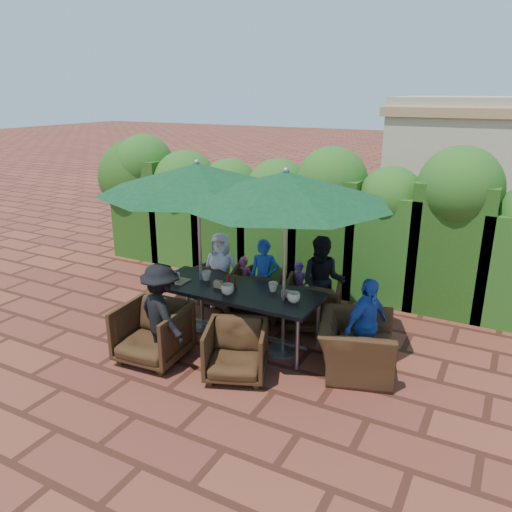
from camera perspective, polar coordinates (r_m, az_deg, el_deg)
The scene contains 30 objects.
ground at distance 7.31m, azimuth -2.00°, elevation -8.68°, with size 80.00×80.00×0.00m, color brown.
dining_table at distance 6.85m, azimuth -2.30°, elevation -4.36°, with size 2.35×0.90×0.75m.
umbrella_left at distance 6.80m, azimuth -6.72°, elevation 8.88°, with size 2.70×2.70×2.46m.
umbrella_right at distance 6.06m, azimuth 3.42°, elevation 7.81°, with size 2.62×2.62×2.46m.
chair_far_left at distance 8.13m, azimuth -3.58°, elevation -2.96°, with size 0.72×0.67×0.74m, color black.
chair_far_mid at distance 7.68m, azimuth 0.16°, elevation -3.94°, with size 0.79×0.74×0.81m, color black.
chair_far_right at distance 7.35m, azimuth 6.52°, elevation -5.13°, with size 0.79×0.74×0.81m, color black.
chair_near_left at distance 6.58m, azimuth -11.75°, elevation -8.28°, with size 0.80×0.75×0.83m, color black.
chair_near_right at distance 6.11m, azimuth -2.31°, elevation -10.52°, with size 0.72×0.67×0.74m, color black.
chair_end_right at distance 6.31m, azimuth 11.44°, elevation -9.11°, with size 1.03×0.67×0.90m, color black.
adult_far_left at distance 7.96m, azimuth -4.00°, elevation -1.59°, with size 0.60×0.36×1.22m, color white.
adult_far_mid at distance 7.59m, azimuth 0.92°, elevation -2.58°, with size 0.44×0.36×1.21m, color #1F49AB.
adult_far_right at distance 7.30m, azimuth 7.62°, elevation -2.98°, with size 0.66×0.40×1.37m, color black.
adult_near_left at distance 6.37m, azimuth -10.71°, elevation -6.64°, with size 0.85×0.39×1.33m, color black.
adult_end_right at distance 6.24m, azimuth 12.47°, elevation -7.84°, with size 0.72×0.36×1.22m, color #1F49AB.
child_left at distance 7.94m, azimuth -1.42°, elevation -3.05°, with size 0.30×0.25×0.84m, color #CB4776.
child_right at distance 7.70m, azimuth 4.90°, elevation -3.74°, with size 0.31×0.25×0.87m, color #8C499F.
pedestrian_a at distance 10.11m, azimuth 18.80°, elevation 2.84°, with size 1.47×0.52×1.57m, color green.
pedestrian_b at distance 10.29m, azimuth 23.63°, elevation 3.24°, with size 0.87×0.53×1.82m, color #CB4776.
cup_a at distance 7.11m, azimuth -9.31°, elevation -2.49°, with size 0.17×0.17×0.14m, color beige.
cup_b at distance 7.14m, azimuth -5.69°, elevation -2.25°, with size 0.14×0.14×0.13m, color beige.
cup_c at distance 6.63m, azimuth -3.28°, elevation -3.82°, with size 0.18×0.18×0.14m, color beige.
cup_d at distance 6.73m, azimuth 1.97°, elevation -3.54°, with size 0.13×0.13×0.12m, color beige.
cup_e at distance 6.40m, azimuth 4.32°, elevation -4.74°, with size 0.17×0.17×0.13m, color beige.
ketchup_bottle at distance 6.88m, azimuth -3.17°, elevation -2.85°, with size 0.04×0.04×0.17m, color #B20C0A.
sauce_bottle at distance 6.87m, azimuth -2.42°, elevation -2.87°, with size 0.04×0.04×0.17m, color #4C230C.
serving_tray at distance 7.19m, azimuth -9.10°, elevation -2.76°, with size 0.35×0.25×0.02m, color #AE7954.
number_block_left at distance 6.87m, azimuth -4.32°, elevation -3.23°, with size 0.12×0.06×0.10m, color tan.
number_block_right at distance 6.54m, azimuth 3.49°, elevation -4.33°, with size 0.12×0.06×0.10m, color tan.
hedge_wall at distance 8.90m, azimuth 4.21°, elevation 5.46°, with size 9.10×1.60×2.57m.
Camera 1 is at (3.28, -5.62, 3.32)m, focal length 35.00 mm.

